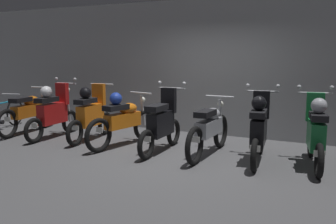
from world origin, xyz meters
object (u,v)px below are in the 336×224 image
Objects in this scene: motorbike_slot_3 at (123,120)px; motorbike_slot_5 at (209,129)px; motorbike_slot_2 at (91,114)px; motorbike_slot_6 at (259,129)px; motorbike_slot_7 at (316,132)px; motorbike_slot_4 at (162,124)px; motorbike_slot_0 at (28,112)px; bicycle at (2,115)px; motorbike_slot_1 at (53,112)px.

motorbike_slot_3 is 1.77m from motorbike_slot_5.
motorbike_slot_6 reaches higher than motorbike_slot_2.
motorbike_slot_2 is 4.43m from motorbike_slot_7.
motorbike_slot_2 is at bearing 173.36° from motorbike_slot_4.
motorbike_slot_2 is 1.79m from motorbike_slot_4.
motorbike_slot_0 is 1.16× the size of motorbike_slot_4.
motorbike_slot_7 is at bearing 0.35° from bicycle.
motorbike_slot_4 is 1.00× the size of motorbike_slot_6.
motorbike_slot_2 is 1.00× the size of bicycle.
bicycle is (-6.19, 0.06, -0.21)m from motorbike_slot_6.
motorbike_slot_7 reaches higher than bicycle.
motorbike_slot_6 is 6.20m from bicycle.
motorbike_slot_1 is 4.43m from motorbike_slot_6.
motorbike_slot_2 is 2.67m from motorbike_slot_5.
motorbike_slot_7 reaches higher than motorbike_slot_2.
motorbike_slot_0 is 1.16× the size of motorbike_slot_6.
motorbike_slot_4 is (1.78, -0.21, -0.04)m from motorbike_slot_2.
motorbike_slot_6 reaches higher than motorbike_slot_3.
motorbike_slot_7 is at bearing 4.64° from motorbike_slot_4.
motorbike_slot_5 is 1.16× the size of motorbike_slot_6.
motorbike_slot_1 is at bearing -169.14° from motorbike_slot_2.
motorbike_slot_2 is 1.00× the size of motorbike_slot_4.
motorbike_slot_4 and motorbike_slot_7 have the same top height.
motorbike_slot_7 is (6.21, 0.05, 0.08)m from motorbike_slot_0.
motorbike_slot_0 is 0.88m from bicycle.
motorbike_slot_1 is 1.00× the size of motorbike_slot_4.
motorbike_slot_1 is at bearing 179.21° from motorbike_slot_4.
motorbike_slot_5 is (0.89, 0.13, -0.04)m from motorbike_slot_4.
motorbike_slot_0 is at bearing -178.62° from motorbike_slot_2.
motorbike_slot_4 is at bearing -4.07° from motorbike_slot_3.
motorbike_slot_7 is at bearing 0.12° from motorbike_slot_2.
motorbike_slot_0 is 6.21m from motorbike_slot_7.
motorbike_slot_4 and motorbike_slot_6 have the same top height.
motorbike_slot_0 is 0.90m from motorbike_slot_1.
motorbike_slot_1 reaches higher than motorbike_slot_3.
motorbike_slot_1 reaches higher than motorbike_slot_2.
motorbike_slot_0 is 1.00× the size of motorbike_slot_5.
motorbike_slot_7 is at bearing 6.58° from motorbike_slot_6.
motorbike_slot_2 is 1.01× the size of motorbike_slot_7.
motorbike_slot_5 reaches higher than bicycle.
motorbike_slot_0 is 2.67m from motorbike_slot_3.
motorbike_slot_0 is 1.78m from motorbike_slot_2.
motorbike_slot_3 is 0.99× the size of motorbike_slot_5.
motorbike_slot_6 is (3.55, -0.09, 0.00)m from motorbike_slot_2.
motorbike_slot_3 is at bearing -177.53° from motorbike_slot_7.
motorbike_slot_2 is at bearing 178.43° from motorbike_slot_5.
motorbike_slot_3 is 1.15× the size of motorbike_slot_4.
motorbike_slot_4 is 1.01× the size of motorbike_slot_7.
motorbike_slot_6 is at bearing -1.50° from motorbike_slot_2.
motorbike_slot_4 is at bearing -2.23° from bicycle.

